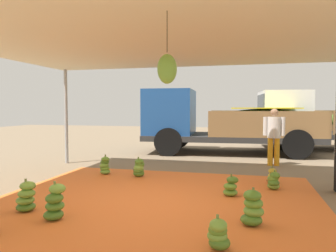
# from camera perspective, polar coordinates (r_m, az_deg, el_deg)

# --- Properties ---
(ground_plane) EXTENTS (40.00, 40.00, 0.00)m
(ground_plane) POSITION_cam_1_polar(r_m,az_deg,el_deg) (8.89, 3.17, -7.85)
(ground_plane) COLOR #7F6B51
(tarp_orange) EXTENTS (5.99, 5.47, 0.01)m
(tarp_orange) POSITION_cam_1_polar(r_m,az_deg,el_deg) (6.05, -2.26, -13.11)
(tarp_orange) COLOR orange
(tarp_orange) RESTS_ON ground
(tent_canopy) EXTENTS (8.00, 7.00, 2.93)m
(tent_canopy) POSITION_cam_1_polar(r_m,az_deg,el_deg) (5.82, -2.56, 14.54)
(tent_canopy) COLOR #9EA0A5
(tent_canopy) RESTS_ON ground
(banana_bunch_0) EXTENTS (0.36, 0.37, 0.42)m
(banana_bunch_0) POSITION_cam_1_polar(r_m,az_deg,el_deg) (4.13, 8.85, -18.36)
(banana_bunch_0) COLOR #477523
(banana_bunch_0) RESTS_ON tarp_orange
(banana_bunch_1) EXTENTS (0.38, 0.38, 0.55)m
(banana_bunch_1) POSITION_cam_1_polar(r_m,az_deg,el_deg) (4.99, 14.70, -13.91)
(banana_bunch_1) COLOR #477523
(banana_bunch_1) RESTS_ON tarp_orange
(banana_bunch_3) EXTENTS (0.37, 0.38, 0.49)m
(banana_bunch_3) POSITION_cam_1_polar(r_m,az_deg,el_deg) (8.06, -5.14, -7.41)
(banana_bunch_3) COLOR #477523
(banana_bunch_3) RESTS_ON tarp_orange
(banana_bunch_4) EXTENTS (0.35, 0.35, 0.50)m
(banana_bunch_4) POSITION_cam_1_polar(r_m,az_deg,el_deg) (8.50, -11.07, -6.92)
(banana_bunch_4) COLOR #6B9E38
(banana_bunch_4) RESTS_ON tarp_orange
(banana_bunch_6) EXTENTS (0.29, 0.29, 0.41)m
(banana_bunch_6) POSITION_cam_1_polar(r_m,az_deg,el_deg) (7.67, 17.90, -8.47)
(banana_bunch_6) COLOR #996628
(banana_bunch_6) RESTS_ON tarp_orange
(banana_bunch_7) EXTENTS (0.44, 0.43, 0.54)m
(banana_bunch_7) POSITION_cam_1_polar(r_m,az_deg,el_deg) (5.89, -23.72, -11.49)
(banana_bunch_7) COLOR #477523
(banana_bunch_7) RESTS_ON tarp_orange
(banana_bunch_8) EXTENTS (0.36, 0.39, 0.42)m
(banana_bunch_8) POSITION_cam_1_polar(r_m,az_deg,el_deg) (7.15, 18.13, -9.24)
(banana_bunch_8) COLOR #6B9E38
(banana_bunch_8) RESTS_ON tarp_orange
(banana_bunch_9) EXTENTS (0.43, 0.42, 0.59)m
(banana_bunch_9) POSITION_cam_1_polar(r_m,az_deg,el_deg) (5.31, -19.33, -12.73)
(banana_bunch_9) COLOR #477523
(banana_bunch_9) RESTS_ON tarp_orange
(banana_bunch_10) EXTENTS (0.36, 0.38, 0.43)m
(banana_bunch_10) POSITION_cam_1_polar(r_m,az_deg,el_deg) (6.44, 11.02, -10.50)
(banana_bunch_10) COLOR #60932D
(banana_bunch_10) RESTS_ON tarp_orange
(cargo_truck_main) EXTENTS (6.55, 2.90, 2.40)m
(cargo_truck_main) POSITION_cam_1_polar(r_m,az_deg,el_deg) (12.41, 9.51, 0.77)
(cargo_truck_main) COLOR #2D2D2D
(cargo_truck_main) RESTS_ON ground
(cargo_truck_far) EXTENTS (6.73, 3.09, 2.40)m
(cargo_truck_far) POSITION_cam_1_polar(r_m,az_deg,el_deg) (14.87, 27.48, 0.89)
(cargo_truck_far) COLOR #2D2D2D
(cargo_truck_far) RESTS_ON ground
(worker_0) EXTENTS (0.62, 0.38, 1.68)m
(worker_0) POSITION_cam_1_polar(r_m,az_deg,el_deg) (10.02, 18.17, -1.09)
(worker_0) COLOR orange
(worker_0) RESTS_ON ground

